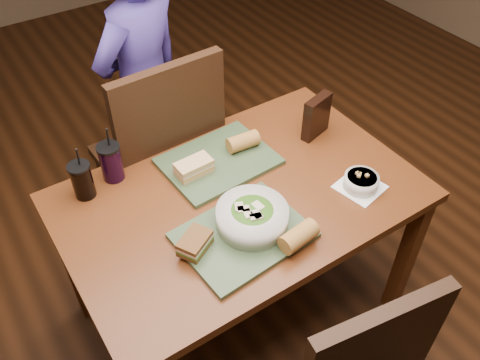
% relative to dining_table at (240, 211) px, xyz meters
% --- Properties ---
extents(ground, '(6.00, 6.00, 0.00)m').
position_rel_dining_table_xyz_m(ground, '(0.00, 0.00, -0.66)').
color(ground, '#381C0B').
rests_on(ground, ground).
extents(dining_table, '(1.30, 0.85, 0.75)m').
position_rel_dining_table_xyz_m(dining_table, '(0.00, 0.00, 0.00)').
color(dining_table, '#582B11').
rests_on(dining_table, ground).
extents(chair_far, '(0.50, 0.50, 1.11)m').
position_rel_dining_table_xyz_m(chair_far, '(-0.06, 0.51, -0.04)').
color(chair_far, black).
rests_on(chair_far, ground).
extents(diner, '(0.63, 0.53, 1.47)m').
position_rel_dining_table_xyz_m(diner, '(0.02, 0.85, 0.07)').
color(diner, navy).
rests_on(diner, ground).
extents(tray_near, '(0.44, 0.35, 0.02)m').
position_rel_dining_table_xyz_m(tray_near, '(-0.10, -0.18, 0.10)').
color(tray_near, '#354A2C').
rests_on(tray_near, dining_table).
extents(tray_far, '(0.44, 0.34, 0.02)m').
position_rel_dining_table_xyz_m(tray_far, '(0.02, 0.19, 0.10)').
color(tray_far, '#354A2C').
rests_on(tray_far, dining_table).
extents(salad_bowl, '(0.25, 0.25, 0.08)m').
position_rel_dining_table_xyz_m(salad_bowl, '(-0.06, -0.16, 0.15)').
color(salad_bowl, silver).
rests_on(salad_bowl, tray_near).
extents(soup_bowl, '(0.18, 0.18, 0.06)m').
position_rel_dining_table_xyz_m(soup_bowl, '(0.39, -0.22, 0.12)').
color(soup_bowl, white).
rests_on(soup_bowl, dining_table).
extents(sandwich_near, '(0.14, 0.12, 0.05)m').
position_rel_dining_table_xyz_m(sandwich_near, '(-0.27, -0.15, 0.14)').
color(sandwich_near, '#593819').
rests_on(sandwich_near, tray_near).
extents(sandwich_far, '(0.14, 0.08, 0.06)m').
position_rel_dining_table_xyz_m(sandwich_far, '(-0.09, 0.17, 0.14)').
color(sandwich_far, tan).
rests_on(sandwich_far, tray_far).
extents(baguette_near, '(0.14, 0.08, 0.07)m').
position_rel_dining_table_xyz_m(baguette_near, '(0.02, -0.31, 0.14)').
color(baguette_near, '#AD7533').
rests_on(baguette_near, tray_near).
extents(baguette_far, '(0.13, 0.07, 0.06)m').
position_rel_dining_table_xyz_m(baguette_far, '(0.14, 0.20, 0.14)').
color(baguette_far, '#AD7533').
rests_on(baguette_far, tray_far).
extents(cup_cola, '(0.08, 0.08, 0.22)m').
position_rel_dining_table_xyz_m(cup_cola, '(-0.47, 0.31, 0.16)').
color(cup_cola, black).
rests_on(cup_cola, dining_table).
extents(cup_berry, '(0.09, 0.09, 0.23)m').
position_rel_dining_table_xyz_m(cup_berry, '(-0.35, 0.34, 0.17)').
color(cup_berry, black).
rests_on(cup_berry, dining_table).
extents(chip_bag, '(0.14, 0.08, 0.18)m').
position_rel_dining_table_xyz_m(chip_bag, '(0.46, 0.12, 0.18)').
color(chip_bag, black).
rests_on(chip_bag, dining_table).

